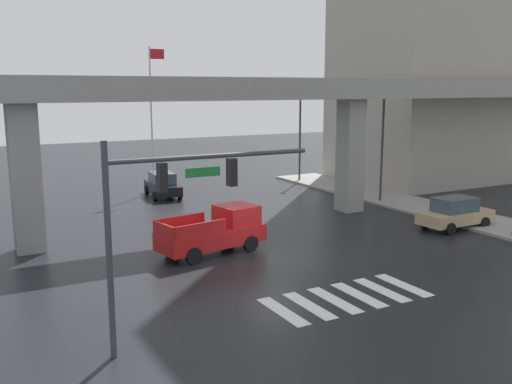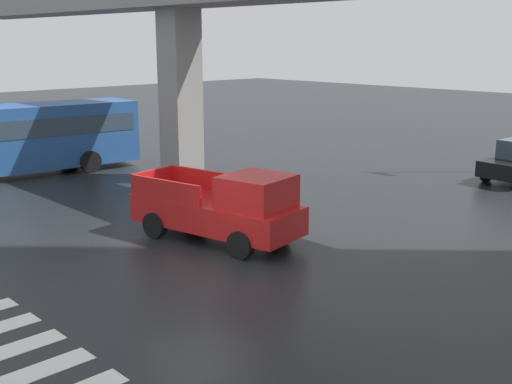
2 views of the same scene
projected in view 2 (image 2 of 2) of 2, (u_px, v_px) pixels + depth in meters
The scene contains 3 objects.
ground_plane at pixel (198, 277), 15.59m from camera, with size 120.00×120.00×0.00m, color black.
pickup_truck at pixel (224, 208), 18.13m from camera, with size 5.36×2.78×2.08m.
city_bus at pixel (9, 136), 26.77m from camera, with size 3.65×11.00×2.99m.
Camera 2 is at (11.58, -9.13, 5.64)m, focal length 44.65 mm.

